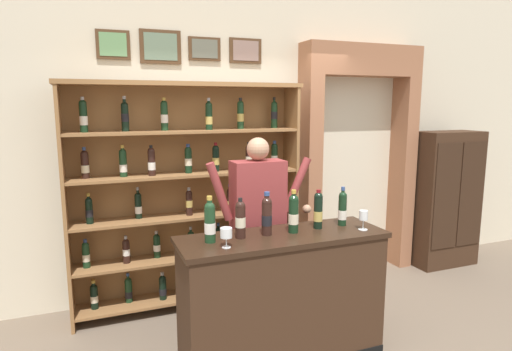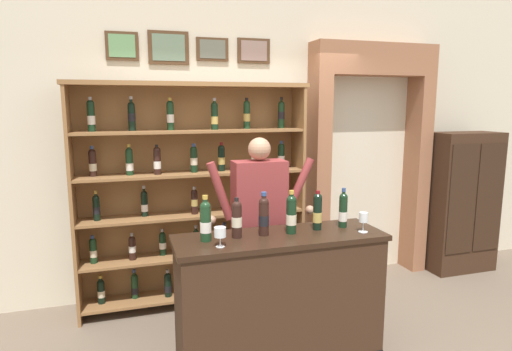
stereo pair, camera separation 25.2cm
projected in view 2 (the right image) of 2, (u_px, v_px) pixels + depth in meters
The scene contains 14 objects.
back_wall at pixel (233, 128), 4.61m from camera, with size 12.00×0.19×3.46m.
wine_shelf at pixel (193, 190), 4.20m from camera, with size 2.24×0.36×2.18m.
archway_doorway at pixel (366, 146), 4.98m from camera, with size 1.45×0.45×2.64m.
side_cabinet at pixel (462, 202), 5.13m from camera, with size 0.80×0.41×1.66m.
tasting_counter at pixel (279, 298), 3.32m from camera, with size 1.60×0.53×1.01m.
shopkeeper at pixel (259, 212), 3.69m from camera, with size 0.97×0.22×1.71m.
tasting_bottle_rosso at pixel (206, 220), 3.08m from camera, with size 0.08×0.08×0.34m.
tasting_bottle_vin_santo at pixel (237, 218), 3.16m from camera, with size 0.08×0.08×0.30m.
tasting_bottle_chianti at pixel (264, 215), 3.22m from camera, with size 0.08×0.08×0.33m.
tasting_bottle_brunello at pixel (291, 214), 3.26m from camera, with size 0.08×0.08×0.33m.
tasting_bottle_prosecco at pixel (317, 211), 3.36m from camera, with size 0.07×0.07×0.31m.
tasting_bottle_grappa at pixel (343, 210), 3.43m from camera, with size 0.07×0.07×0.32m.
wine_glass_right at pixel (220, 233), 2.96m from camera, with size 0.08×0.08×0.14m.
wine_glass_center at pixel (363, 218), 3.30m from camera, with size 0.07×0.07×0.16m.
Camera 2 is at (-1.14, -2.93, 1.99)m, focal length 30.26 mm.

